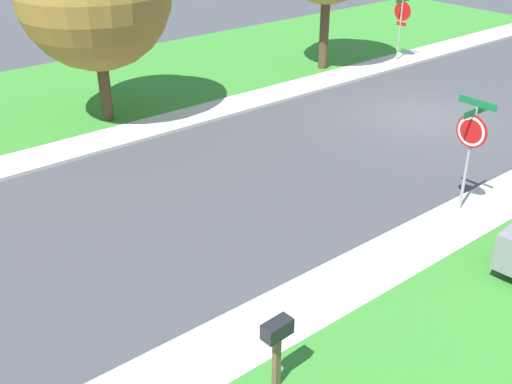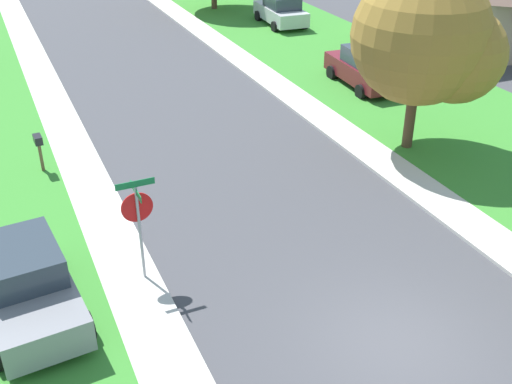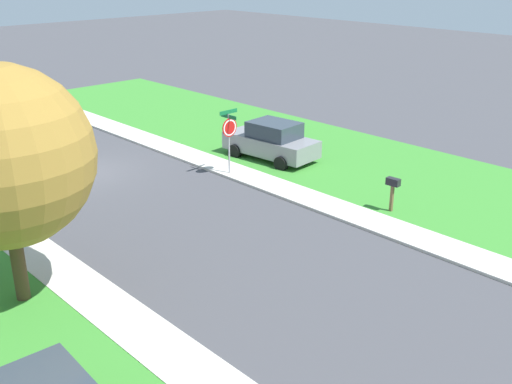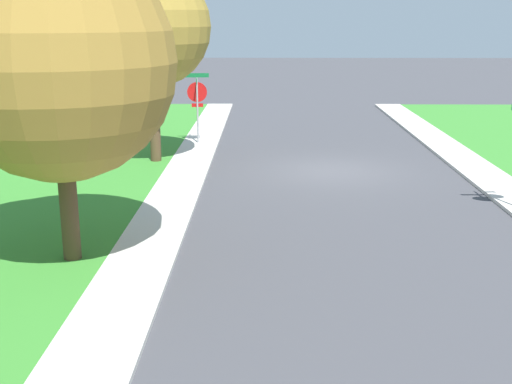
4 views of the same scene
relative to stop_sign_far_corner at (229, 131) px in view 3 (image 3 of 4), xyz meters
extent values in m
plane|color=#424247|center=(4.36, -4.49, -1.89)|extent=(120.00, 120.00, 0.00)
cube|color=beige|center=(9.06, 7.51, -1.84)|extent=(1.40, 56.00, 0.10)
cube|color=beige|center=(-0.34, 7.51, -1.84)|extent=(1.40, 56.00, 0.10)
cube|color=#38842D|center=(-5.04, 7.51, -1.85)|extent=(8.00, 56.00, 0.08)
cylinder|color=#9E9EA3|center=(0.00, -0.03, -0.59)|extent=(0.07, 0.07, 2.60)
cylinder|color=red|center=(0.00, 0.02, 0.16)|extent=(0.76, 0.04, 0.76)
cylinder|color=white|center=(0.00, 0.04, 0.16)|extent=(0.67, 0.01, 0.67)
cylinder|color=red|center=(0.00, 0.04, 0.16)|extent=(0.55, 0.01, 0.55)
cube|color=#146B38|center=(0.00, -0.03, 0.80)|extent=(0.92, 0.03, 0.16)
cube|color=#146B38|center=(0.00, -0.03, 0.61)|extent=(0.03, 0.92, 0.16)
cube|color=gray|center=(-2.69, -0.31, -1.19)|extent=(2.19, 4.45, 0.76)
cube|color=#2D3842|center=(-2.71, -0.11, -0.47)|extent=(1.79, 2.24, 0.68)
cylinder|color=black|center=(-1.68, -1.55, -1.57)|extent=(0.30, 0.66, 0.64)
cylinder|color=black|center=(-3.47, -1.72, -1.57)|extent=(0.30, 0.66, 0.64)
cylinder|color=black|center=(-1.92, 1.10, -1.57)|extent=(0.30, 0.66, 0.64)
cylinder|color=black|center=(-3.71, 0.94, -1.57)|extent=(0.30, 0.66, 0.64)
cylinder|color=#4C3823|center=(10.46, 3.66, -0.68)|extent=(0.36, 0.36, 2.42)
sphere|color=olive|center=(10.46, 3.66, 2.11)|extent=(4.53, 4.53, 4.53)
cube|color=brown|center=(-1.51, 6.94, -1.36)|extent=(0.10, 0.10, 1.05)
cube|color=black|center=(-1.51, 6.94, -0.71)|extent=(0.26, 0.49, 0.26)
camera|label=1|loc=(-6.85, 11.68, 5.32)|focal=43.57mm
camera|label=2|loc=(-2.56, -12.55, 7.59)|focal=44.04mm
camera|label=3|loc=(15.51, 17.90, 6.60)|focal=42.23mm
camera|label=4|loc=(6.55, 16.01, 2.95)|focal=45.49mm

